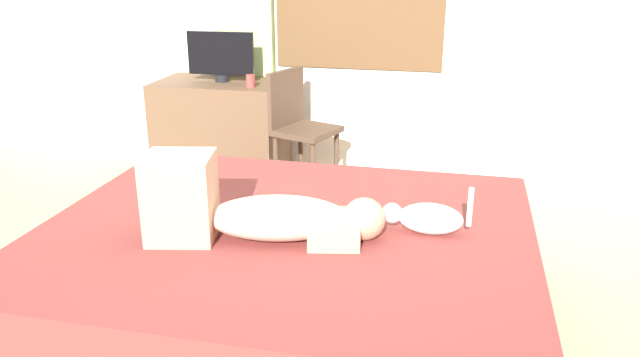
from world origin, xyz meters
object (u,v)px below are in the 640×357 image
Objects in this scene: chair_by_desk at (298,122)px; tv_monitor at (221,56)px; cat at (426,218)px; cup at (250,81)px; person_lying at (253,211)px; bed at (287,284)px; desk at (222,131)px.

tv_monitor is at bearing 166.81° from chair_by_desk.
cat is 4.19× the size of cup.
cup is at bearing -29.14° from tv_monitor.
person_lying is 11.01× the size of cup.
cat is at bearing -59.64° from chair_by_desk.
cup is 0.10× the size of chair_by_desk.
tv_monitor reaches higher than chair_by_desk.
person_lying is at bearing -70.86° from cup.
cat is (0.57, 0.06, 0.34)m from bed.
person_lying is 1.90m from chair_by_desk.
chair_by_desk is at bearing -12.70° from desk.
cat is 2.43m from desk.
cat is at bearing 16.17° from person_lying.
cup is at bearing -27.12° from desk.
bed is 1.81m from chair_by_desk.
tv_monitor is at bearing 130.92° from cat.
cat is 0.74× the size of tv_monitor.
bed is 1.96m from cup.
tv_monitor is (-0.91, 2.01, 0.28)m from person_lying.
tv_monitor is at bearing 114.40° from person_lying.
person_lying is 2.23m from desk.
bed is at bearing -76.63° from chair_by_desk.
cup is at bearing 113.14° from bed.
cup is at bearing 128.12° from cat.
chair_by_desk reaches higher than bed.
tv_monitor is 0.74m from chair_by_desk.
person_lying is at bearing -80.30° from chair_by_desk.
cup is at bearing -178.38° from chair_by_desk.
chair_by_desk reaches higher than cup.
person_lying is 1.96× the size of tv_monitor.
cat is 0.40× the size of desk.
bed is at bearing -66.86° from cup.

